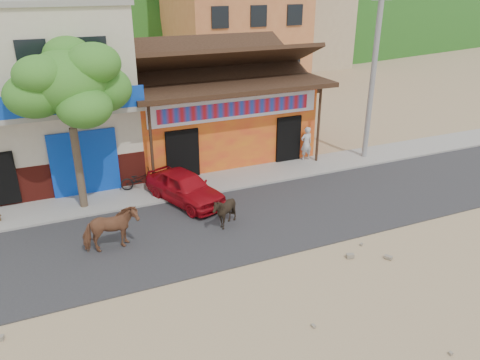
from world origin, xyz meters
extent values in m
plane|color=#9E825B|center=(0.00, 0.00, 0.00)|extent=(120.00, 120.00, 0.00)
cube|color=#28282B|center=(0.00, 2.50, 0.02)|extent=(60.00, 5.00, 0.04)
cube|color=gray|center=(0.00, 6.00, 0.06)|extent=(60.00, 2.00, 0.12)
cube|color=orange|center=(2.00, 10.00, 1.80)|extent=(8.00, 6.00, 3.60)
cube|color=beige|center=(-5.50, 10.00, 3.50)|extent=(7.00, 6.00, 7.00)
cube|color=#CC723F|center=(9.00, 24.00, 6.00)|extent=(9.00, 9.00, 12.00)
cube|color=tan|center=(18.00, 30.00, 5.00)|extent=(8.00, 8.00, 10.00)
cylinder|color=gray|center=(8.20, 6.00, 4.12)|extent=(0.24, 0.24, 8.00)
imported|color=brown|center=(-4.11, 2.44, 0.75)|extent=(1.73, 0.88, 1.42)
imported|color=black|center=(-0.35, 2.40, 0.62)|extent=(1.13, 1.03, 1.16)
imported|color=#A40B15|center=(-1.00, 4.80, 0.65)|extent=(2.63, 3.87, 1.22)
imported|color=black|center=(-2.36, 6.52, 0.51)|extent=(1.53, 0.62, 0.79)
imported|color=silver|center=(5.40, 6.70, 0.91)|extent=(0.59, 0.41, 1.58)
camera|label=1|loc=(-5.48, -10.73, 7.89)|focal=35.00mm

